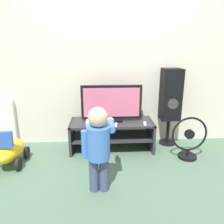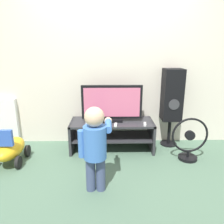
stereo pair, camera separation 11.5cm
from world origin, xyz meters
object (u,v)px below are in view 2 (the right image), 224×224
Objects in this scene: remote_primary at (145,124)px; speaker_tower at (172,97)px; game_console at (88,122)px; remote_secondary at (116,125)px; floor_fan at (189,141)px; child at (95,143)px; ride_on_toy at (10,149)px; television at (112,104)px; radiator at (0,120)px.

speaker_tower is (0.45, 0.31, 0.33)m from remote_primary.
game_console reaches higher than remote_primary.
remote_secondary is at bearing -13.56° from game_console.
floor_fan reaches higher than game_console.
ride_on_toy is at bearing 152.71° from child.
ride_on_toy is (-1.37, -0.42, -0.51)m from television.
remote_secondary is at bearing -13.88° from radiator.
radiator is at bearing 172.32° from television.
radiator is at bearing 169.20° from remote_primary.
floor_fan reaches higher than remote_primary.
television is 1.82m from radiator.
speaker_tower reaches higher than game_console.
speaker_tower is at bearing 21.23° from remote_secondary.
speaker_tower is at bearing -2.48° from radiator.
radiator reaches higher than game_console.
game_console is 1.44m from floor_fan.
remote_primary is 0.14× the size of child.
speaker_tower is 1.99× the size of floor_fan.
radiator reaches higher than floor_fan.
game_console is 0.41m from remote_secondary.
remote_secondary is (-0.41, -0.02, 0.00)m from remote_primary.
remote_secondary is 1.88m from radiator.
remote_primary and remote_secondary have the same top height.
floor_fan is at bearing 1.00° from ride_on_toy.
remote_primary is 2.28m from radiator.
ride_on_toy is 0.82× the size of radiator.
child reaches higher than game_console.
game_console is 0.28× the size of floor_fan.
child is 1.43m from floor_fan.
remote_primary is 0.64m from floor_fan.
speaker_tower is 2.41m from ride_on_toy.
remote_secondary is 0.14× the size of child.
remote_secondary is at bearing 8.17° from ride_on_toy.
remote_secondary is 0.18× the size of radiator.
remote_secondary is 0.85m from child.
television is at bearing 160.45° from floor_fan.
child reaches higher than ride_on_toy.
ride_on_toy is at bearing -58.08° from radiator.
game_console is at bearing 174.92° from remote_primary.
speaker_tower reaches higher than floor_fan.
game_console is 1.28× the size of remote_primary.
television reaches higher than game_console.
remote_secondary is 0.11× the size of speaker_tower.
radiator is at bearing 177.52° from speaker_tower.
television is at bearing 18.29° from game_console.
television is 0.74× the size of speaker_tower.
game_console reaches higher than remote_secondary.
remote_primary is at bearing -145.19° from speaker_tower.
television is at bearing -172.31° from speaker_tower.
remote_secondary is at bearing 170.84° from floor_fan.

